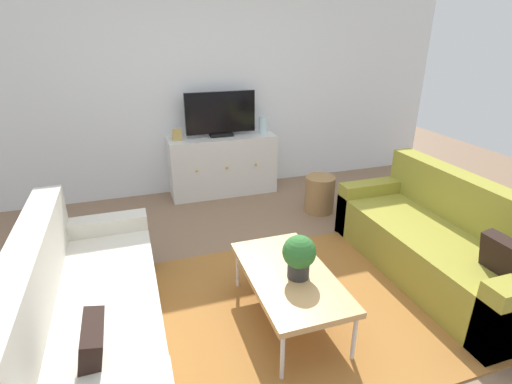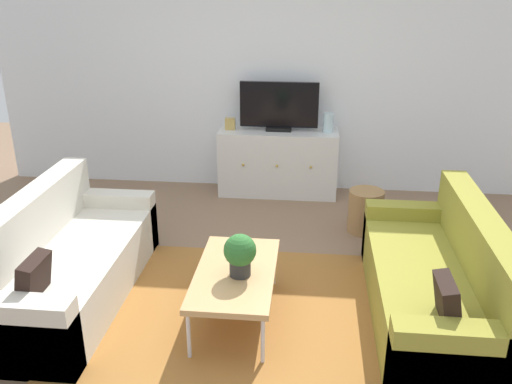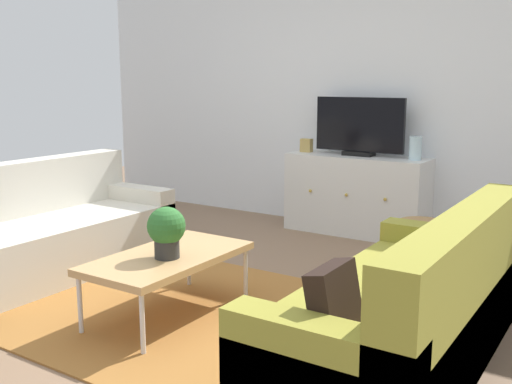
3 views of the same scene
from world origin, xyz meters
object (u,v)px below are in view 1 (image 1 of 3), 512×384
at_px(flat_screen_tv, 220,114).
at_px(couch_right_side, 444,244).
at_px(mantel_clock, 177,135).
at_px(couch_left_side, 81,316).
at_px(glass_vase, 263,125).
at_px(wicker_basket, 320,194).
at_px(coffee_table, 289,277).
at_px(potted_plant, 299,255).
at_px(tv_console, 223,165).

bearing_deg(flat_screen_tv, couch_right_side, -60.61).
distance_m(flat_screen_tv, mantel_clock, 0.58).
bearing_deg(mantel_clock, flat_screen_tv, 2.10).
distance_m(couch_left_side, couch_right_side, 2.87).
bearing_deg(couch_right_side, mantel_clock, 128.57).
height_order(glass_vase, wicker_basket, glass_vase).
relative_size(couch_right_side, flat_screen_tv, 2.23).
relative_size(couch_left_side, coffee_table, 1.82).
bearing_deg(potted_plant, wicker_basket, 58.35).
distance_m(couch_right_side, flat_screen_tv, 2.84).
bearing_deg(potted_plant, coffee_table, 127.79).
bearing_deg(glass_vase, couch_right_side, -71.29).
relative_size(glass_vase, mantel_clock, 1.62).
relative_size(couch_left_side, potted_plant, 6.18).
xyz_separation_m(potted_plant, tv_console, (0.10, 2.57, -0.20)).
distance_m(glass_vase, wicker_basket, 1.17).
relative_size(couch_right_side, tv_console, 1.45).
relative_size(coffee_table, potted_plant, 3.39).
distance_m(couch_left_side, mantel_clock, 2.62).
relative_size(potted_plant, flat_screen_tv, 0.36).
bearing_deg(flat_screen_tv, wicker_basket, -45.28).
height_order(flat_screen_tv, glass_vase, flat_screen_tv).
xyz_separation_m(couch_left_side, coffee_table, (1.38, -0.14, 0.09)).
height_order(couch_right_side, wicker_basket, couch_right_side).
height_order(coffee_table, glass_vase, glass_vase).
xyz_separation_m(potted_plant, flat_screen_tv, (0.10, 2.59, 0.44)).
bearing_deg(flat_screen_tv, mantel_clock, -177.90).
bearing_deg(mantel_clock, wicker_basket, -31.84).
height_order(flat_screen_tv, wicker_basket, flat_screen_tv).
bearing_deg(tv_console, potted_plant, -92.20).
distance_m(potted_plant, mantel_clock, 2.61).
height_order(couch_left_side, potted_plant, couch_left_side).
bearing_deg(flat_screen_tv, couch_left_side, -122.42).
bearing_deg(coffee_table, couch_right_side, 5.24).
bearing_deg(coffee_table, mantel_clock, 99.15).
xyz_separation_m(coffee_table, tv_console, (0.14, 2.51, 0.01)).
distance_m(potted_plant, glass_vase, 2.66).
xyz_separation_m(couch_right_side, coffee_table, (-1.49, -0.14, 0.09)).
xyz_separation_m(couch_left_side, tv_console, (1.52, 2.37, 0.09)).
bearing_deg(glass_vase, tv_console, -180.00).
distance_m(coffee_table, potted_plant, 0.21).
xyz_separation_m(glass_vase, wicker_basket, (0.38, -0.91, -0.64)).
bearing_deg(tv_console, wicker_basket, -44.66).
height_order(couch_left_side, couch_right_side, same).
xyz_separation_m(potted_plant, wicker_basket, (1.02, 1.65, -0.36)).
distance_m(couch_right_side, tv_console, 2.73).
relative_size(tv_console, flat_screen_tv, 1.54).
height_order(flat_screen_tv, mantel_clock, flat_screen_tv).
bearing_deg(potted_plant, couch_left_side, 172.38).
bearing_deg(coffee_table, wicker_basket, 56.46).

